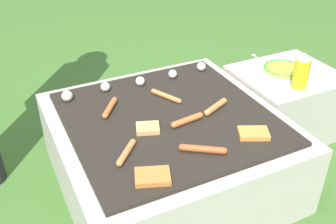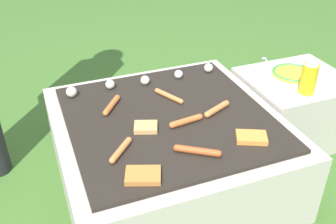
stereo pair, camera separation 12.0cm
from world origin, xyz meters
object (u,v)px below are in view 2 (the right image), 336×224
plate_colorful (293,73)px  condiment_bottle (309,76)px  sausage_front_center (121,150)px  fork_utensil (272,65)px

plate_colorful → condiment_bottle: 0.21m
sausage_front_center → fork_utensil: sausage_front_center is taller
fork_utensil → sausage_front_center: bearing=-155.3°
condiment_bottle → fork_utensil: size_ratio=0.87×
condiment_bottle → fork_utensil: (0.02, 0.31, -0.08)m
sausage_front_center → plate_colorful: (1.01, 0.31, -0.00)m
fork_utensil → plate_colorful: bearing=-73.8°
sausage_front_center → plate_colorful: bearing=17.2°
plate_colorful → condiment_bottle: bearing=-107.5°
sausage_front_center → plate_colorful: size_ratio=0.58×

